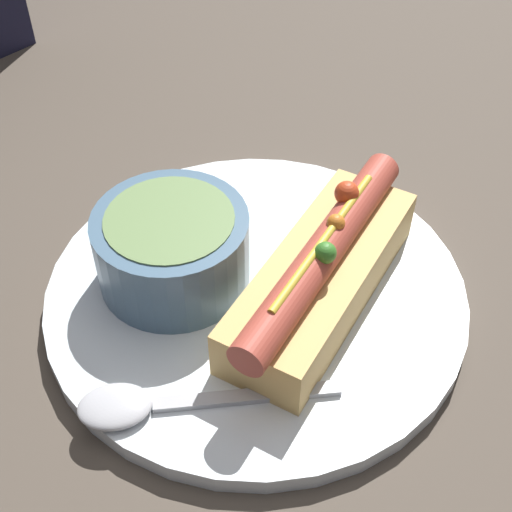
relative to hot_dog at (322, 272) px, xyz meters
The scene contains 5 objects.
ground_plane 0.06m from the hot_dog, 120.90° to the left, with size 4.00×4.00×0.00m, color #4C4238.
dinner_plate 0.05m from the hot_dog, 120.90° to the left, with size 0.27×0.27×0.01m.
hot_dog is the anchor object (origin of this frame).
soup_bowl 0.10m from the hot_dog, 121.70° to the left, with size 0.10×0.10×0.05m.
spoon 0.13m from the hot_dog, behind, with size 0.12×0.11×0.01m.
Camera 1 is at (-0.23, -0.21, 0.35)m, focal length 50.00 mm.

